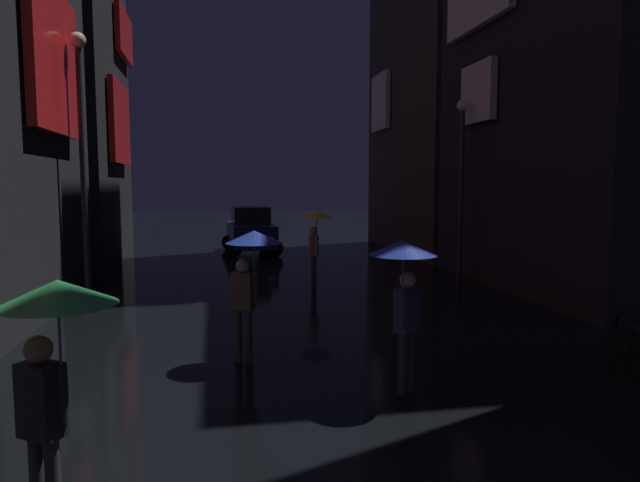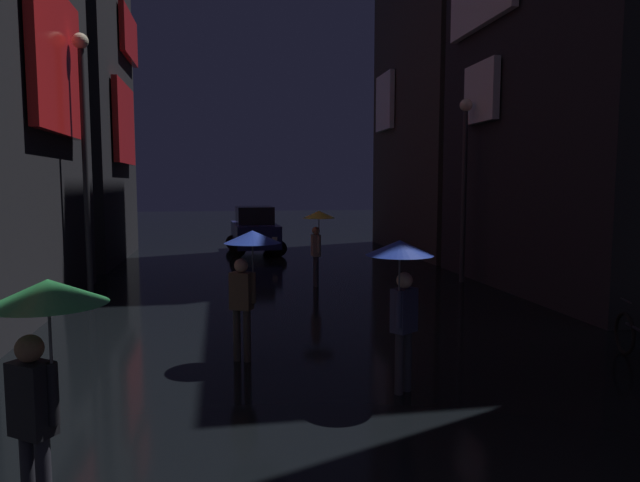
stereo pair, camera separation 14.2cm
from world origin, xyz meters
name	(u,v)px [view 1 (the left image)]	position (x,y,z in m)	size (l,w,h in m)	color
pedestrian_foreground_right_yellow	(316,227)	(0.73, 14.64, 1.67)	(0.90, 0.90, 2.12)	#2D2D38
pedestrian_midstreet_centre_blue	(250,259)	(-1.47, 8.29, 1.67)	(0.90, 0.90, 2.12)	#38332D
pedestrian_foreground_left_green	(52,337)	(-3.29, 3.93, 1.67)	(0.90, 0.90, 2.12)	#2D2D38
pedestrian_near_crossing_blue	(404,273)	(0.45, 6.43, 1.67)	(0.90, 0.90, 2.12)	#2D2D38
bicycle_parked_at_storefront	(640,340)	(4.60, 7.03, 0.39)	(0.53, 1.77, 0.96)	black
car_distant	(251,231)	(-0.53, 22.86, 0.93)	(2.37, 4.21, 1.92)	navy
streetlamp_right_far	(462,168)	(5.00, 14.72, 3.31)	(0.36, 0.36, 5.25)	#2D2D33
streetlamp_left_far	(82,140)	(-5.00, 13.43, 3.87)	(0.36, 0.36, 6.29)	#2D2D33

